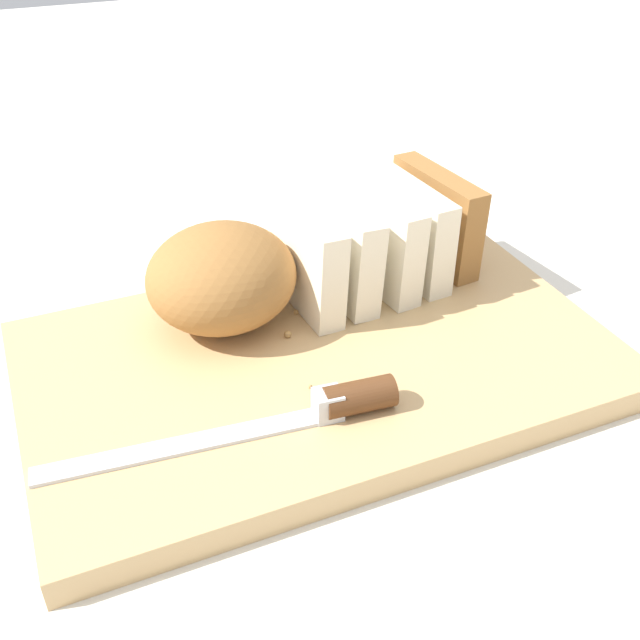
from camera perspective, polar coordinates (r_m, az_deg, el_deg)
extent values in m
plane|color=silver|center=(0.64, 0.00, -3.99)|extent=(3.00, 3.00, 0.00)
cube|color=tan|center=(0.63, 0.00, -3.15)|extent=(0.48, 0.30, 0.02)
ellipsoid|color=#996633|center=(0.64, -7.33, 3.16)|extent=(0.14, 0.13, 0.09)
cube|color=#F2E8CC|center=(0.66, -1.20, 4.68)|extent=(0.04, 0.12, 0.09)
cube|color=#F2E8CC|center=(0.68, 1.51, 5.43)|extent=(0.04, 0.12, 0.09)
cube|color=#F2E8CC|center=(0.69, 4.21, 6.04)|extent=(0.05, 0.12, 0.09)
cube|color=#F2E8CC|center=(0.71, 6.62, 6.74)|extent=(0.04, 0.12, 0.09)
cube|color=#996633|center=(0.74, 8.59, 7.60)|extent=(0.04, 0.12, 0.09)
cube|color=silver|center=(0.54, -9.96, -9.13)|extent=(0.21, 0.03, 0.00)
cylinder|color=#593319|center=(0.56, 3.17, -5.65)|extent=(0.05, 0.03, 0.02)
cube|color=silver|center=(0.55, 0.60, -6.29)|extent=(0.02, 0.02, 0.02)
sphere|color=tan|center=(0.66, -2.16, 0.51)|extent=(0.00, 0.00, 0.00)
sphere|color=tan|center=(0.65, 1.49, -0.06)|extent=(0.01, 0.01, 0.01)
sphere|color=tan|center=(0.64, -2.42, -1.06)|extent=(0.01, 0.01, 0.01)
sphere|color=tan|center=(0.58, -0.72, -4.98)|extent=(0.00, 0.00, 0.00)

